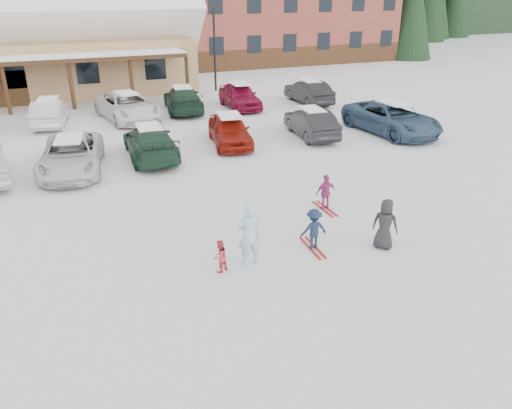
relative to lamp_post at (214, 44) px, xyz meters
name	(u,v)px	position (x,y,z in m)	size (l,w,h in m)	color
ground	(260,251)	(-6.31, -23.21, -3.24)	(160.00, 160.00, 0.00)	white
lamp_post	(214,44)	(0.00, 0.00, 0.00)	(0.50, 0.25, 5.68)	black
conifer_3	(149,5)	(-0.31, 20.79, 1.88)	(3.96, 3.96, 9.18)	black
adult_skier	(249,235)	(-6.84, -23.77, -2.34)	(0.66, 0.43, 1.80)	#9ECCE4
toddler_red	(220,256)	(-7.71, -23.83, -2.78)	(0.44, 0.35, 0.91)	#D23545
child_navy	(314,229)	(-4.82, -23.64, -2.62)	(0.80, 0.46, 1.23)	#14233A
skis_child_navy	(313,248)	(-4.82, -23.64, -3.22)	(0.20, 1.40, 0.03)	#A51C17
child_magenta	(326,192)	(-3.12, -21.37, -2.61)	(0.73, 0.30, 1.25)	#AC2E75
skis_child_magenta	(325,209)	(-3.12, -21.37, -3.22)	(0.20, 1.40, 0.03)	#A51C17
bystander_dark	(385,224)	(-2.92, -24.39, -2.48)	(0.74, 0.48, 1.51)	#242427
parked_car_2	(71,155)	(-10.77, -14.14, -2.54)	(2.32, 5.03, 1.40)	silver
parked_car_3	(150,142)	(-7.46, -13.61, -2.53)	(1.98, 4.87, 1.41)	#1C3B28
parked_car_4	(230,130)	(-3.59, -13.07, -2.52)	(1.70, 4.22, 1.44)	maroon
parked_car_5	(311,123)	(0.64, -13.28, -2.54)	(1.48, 4.24, 1.40)	black
parked_car_6	(391,118)	(4.76, -14.25, -2.45)	(2.60, 5.64, 1.57)	#344F6C
parked_car_9	(50,112)	(-11.36, -5.94, -2.52)	(1.51, 4.32, 1.42)	silver
parked_car_10	(127,106)	(-7.26, -6.32, -2.48)	(2.51, 5.45, 1.52)	white
parked_car_11	(183,99)	(-3.86, -5.53, -2.51)	(2.04, 5.02, 1.46)	#193524
parked_car_12	(240,96)	(-0.40, -5.98, -2.48)	(1.79, 4.45, 1.52)	maroon
parked_car_13	(309,92)	(4.17, -6.37, -2.51)	(1.53, 4.39, 1.45)	black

